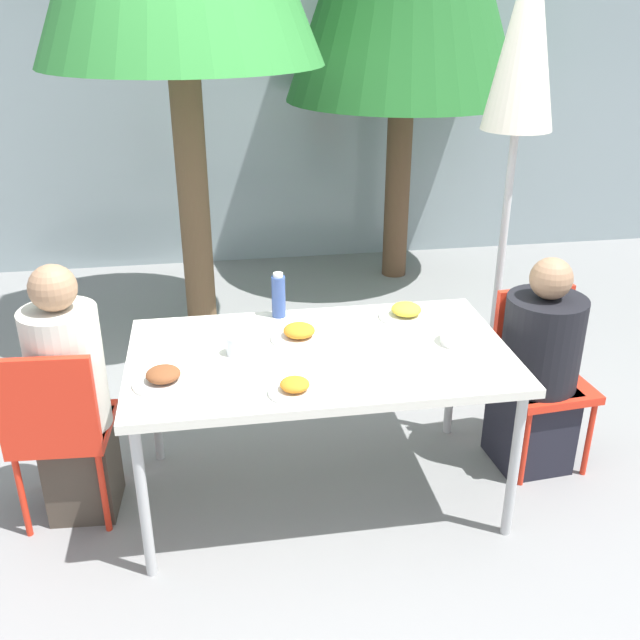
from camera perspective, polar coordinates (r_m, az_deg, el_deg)
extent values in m
plane|color=gray|center=(3.49, 0.00, -13.61)|extent=(24.00, 24.00, 0.00)
cube|color=#89999E|center=(6.20, -5.34, 18.41)|extent=(10.00, 0.20, 3.00)
cube|color=silver|center=(3.09, 0.00, -2.87)|extent=(1.64, 0.93, 0.04)
cylinder|color=#B7B7B7|center=(2.94, -13.95, -14.03)|extent=(0.04, 0.04, 0.71)
cylinder|color=#B7B7B7|center=(3.16, 15.27, -11.17)|extent=(0.04, 0.04, 0.71)
cylinder|color=#B7B7B7|center=(3.61, -13.15, -6.07)|extent=(0.04, 0.04, 0.71)
cylinder|color=#B7B7B7|center=(3.79, 10.49, -4.25)|extent=(0.04, 0.04, 0.71)
cube|color=red|center=(3.34, -19.76, -8.17)|extent=(0.43, 0.43, 0.04)
cube|color=red|center=(3.08, -21.11, -6.36)|extent=(0.40, 0.06, 0.42)
cylinder|color=red|center=(3.64, -21.29, -9.72)|extent=(0.03, 0.03, 0.41)
cylinder|color=red|center=(3.56, -15.96, -9.73)|extent=(0.03, 0.03, 0.41)
cylinder|color=red|center=(3.38, -22.71, -12.92)|extent=(0.03, 0.03, 0.41)
cylinder|color=red|center=(3.29, -16.92, -13.04)|extent=(0.03, 0.03, 0.41)
cube|color=#473D33|center=(3.44, -18.46, -11.04)|extent=(0.30, 0.30, 0.45)
cylinder|color=beige|center=(3.19, -19.63, -3.73)|extent=(0.32, 0.32, 0.54)
sphere|color=#9E7556|center=(3.04, -20.61, 2.42)|extent=(0.19, 0.19, 0.19)
cube|color=red|center=(3.64, 17.55, -5.03)|extent=(0.43, 0.43, 0.04)
cube|color=red|center=(3.67, 16.59, -0.56)|extent=(0.40, 0.07, 0.42)
cylinder|color=red|center=(3.72, 20.70, -8.89)|extent=(0.03, 0.03, 0.41)
cylinder|color=red|center=(3.55, 16.07, -9.86)|extent=(0.03, 0.03, 0.41)
cylinder|color=red|center=(3.95, 18.04, -6.35)|extent=(0.03, 0.03, 0.41)
cylinder|color=red|center=(3.80, 13.61, -7.13)|extent=(0.03, 0.03, 0.41)
cube|color=black|center=(3.72, 16.48, -7.88)|extent=(0.36, 0.36, 0.45)
cylinder|color=black|center=(3.50, 17.34, -1.69)|extent=(0.37, 0.37, 0.45)
sphere|color=#9E7556|center=(3.38, 18.01, 3.18)|extent=(0.19, 0.19, 0.19)
cylinder|color=#333333|center=(4.51, 13.29, -4.36)|extent=(0.36, 0.36, 0.05)
cylinder|color=#BCBCBC|center=(4.07, 14.96, 10.84)|extent=(0.04, 0.04, 2.49)
cone|color=beige|center=(3.97, 16.21, 21.43)|extent=(0.37, 0.37, 0.98)
cylinder|color=white|center=(3.42, 6.89, 0.32)|extent=(0.26, 0.26, 0.01)
ellipsoid|color=gold|center=(3.41, 6.92, 0.86)|extent=(0.14, 0.14, 0.06)
cylinder|color=white|center=(3.19, -1.68, -1.41)|extent=(0.26, 0.26, 0.01)
ellipsoid|color=orange|center=(3.17, -1.68, -0.84)|extent=(0.14, 0.14, 0.06)
cylinder|color=white|center=(2.77, -2.03, -5.71)|extent=(0.21, 0.21, 0.01)
ellipsoid|color=orange|center=(2.76, -2.04, -5.17)|extent=(0.12, 0.12, 0.05)
cylinder|color=white|center=(2.90, -12.38, -4.85)|extent=(0.25, 0.25, 0.01)
ellipsoid|color=brown|center=(2.88, -12.44, -4.26)|extent=(0.14, 0.14, 0.05)
cylinder|color=#334C8E|center=(3.38, -3.33, 1.88)|extent=(0.07, 0.07, 0.20)
cylinder|color=white|center=(3.34, -3.38, 3.63)|extent=(0.05, 0.05, 0.02)
cylinder|color=silver|center=(3.06, -6.75, -2.03)|extent=(0.08, 0.08, 0.08)
cylinder|color=white|center=(3.20, 11.12, -1.32)|extent=(0.17, 0.17, 0.06)
cylinder|color=brown|center=(4.77, -10.02, 8.77)|extent=(0.20, 0.20, 1.77)
cylinder|color=brown|center=(5.88, 6.20, 10.22)|extent=(0.20, 0.20, 1.42)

